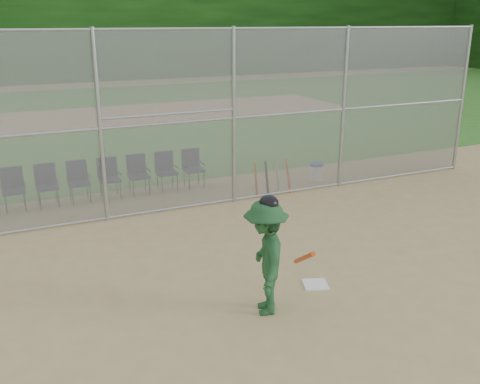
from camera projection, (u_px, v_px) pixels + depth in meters
name	position (u px, v px, depth m)	size (l,w,h in m)	color
ground	(310.00, 308.00, 8.02)	(100.00, 100.00, 0.00)	tan
grass_strip	(93.00, 118.00, 23.57)	(100.00, 100.00, 0.00)	#2F6B20
dirt_patch_far	(93.00, 118.00, 23.57)	(24.00, 24.00, 0.00)	tan
backstop_fence	(192.00, 118.00, 11.71)	(16.09, 0.09, 4.00)	gray
home_plate	(315.00, 284.00, 8.72)	(0.39, 0.39, 0.02)	white
batter_at_plate	(266.00, 257.00, 7.68)	(1.01, 1.41, 1.81)	#1D4A25
water_cooler	(316.00, 172.00, 14.36)	(0.37, 0.37, 0.46)	white
spare_bats	(272.00, 178.00, 13.15)	(0.96, 0.30, 0.85)	#D84C14
chair_2	(14.00, 190.00, 12.01)	(0.54, 0.52, 0.96)	black
chair_3	(47.00, 186.00, 12.29)	(0.54, 0.52, 0.96)	black
chair_4	(79.00, 182.00, 12.58)	(0.54, 0.52, 0.96)	black
chair_5	(110.00, 179.00, 12.86)	(0.54, 0.52, 0.96)	black
chair_6	(139.00, 175.00, 13.15)	(0.54, 0.52, 0.96)	black
chair_7	(167.00, 172.00, 13.44)	(0.54, 0.52, 0.96)	black
chair_8	(194.00, 169.00, 13.72)	(0.54, 0.52, 0.96)	black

